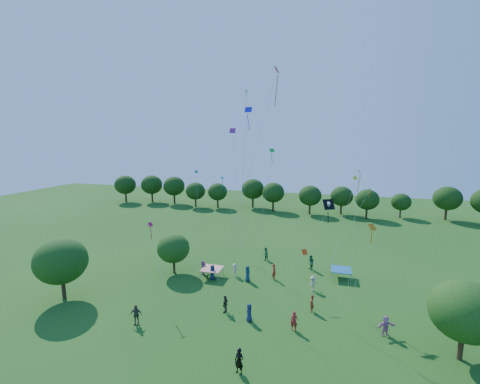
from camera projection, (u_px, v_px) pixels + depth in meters
name	position (u px, v px, depth m)	size (l,w,h in m)	color
near_tree_west	(61.00, 261.00, 31.38)	(4.99, 4.99, 6.19)	#422B19
near_tree_north	(173.00, 248.00, 37.69)	(3.80, 3.80, 4.74)	#422B19
near_tree_east	(465.00, 311.00, 22.59)	(4.73, 4.73, 5.89)	#422B19
treeline	(283.00, 193.00, 69.97)	(88.01, 8.77, 6.77)	#422B19
tent_red_stripe	(212.00, 269.00, 36.72)	(2.20, 2.20, 1.10)	red
tent_blue	(341.00, 270.00, 36.46)	(2.20, 2.20, 1.10)	#185D9D
man_in_black	(239.00, 361.00, 21.68)	(0.68, 0.44, 1.82)	black
crowd_person_0	(248.00, 273.00, 35.78)	(0.89, 0.48, 1.80)	navy
crowd_person_1	(312.00, 303.00, 29.44)	(0.61, 0.39, 1.63)	maroon
crowd_person_2	(311.00, 263.00, 38.76)	(0.93, 0.50, 1.88)	#2A623D
crowd_person_3	(235.00, 270.00, 37.14)	(0.97, 0.44, 1.49)	beige
crowd_person_4	(225.00, 304.00, 29.33)	(0.97, 0.44, 1.65)	#3A362E
crowd_person_5	(203.00, 268.00, 37.60)	(1.53, 0.55, 1.64)	#96578E
crowd_person_6	(249.00, 312.00, 27.94)	(0.79, 0.43, 1.60)	#1A244D
crowd_person_7	(294.00, 321.00, 26.58)	(0.61, 0.39, 1.64)	maroon
crowd_person_8	(265.00, 254.00, 41.95)	(0.86, 0.46, 1.74)	#275B35
crowd_person_9	(313.00, 283.00, 33.53)	(1.05, 0.47, 1.61)	#B1A58E
crowd_person_10	(136.00, 315.00, 27.42)	(1.04, 0.47, 1.77)	#49403A
crowd_person_11	(386.00, 326.00, 25.87)	(1.56, 0.56, 1.67)	#AF669E
crowd_person_12	(212.00, 272.00, 36.23)	(0.84, 0.45, 1.70)	#1A264D
crowd_person_13	(274.00, 272.00, 36.21)	(0.68, 0.44, 1.82)	maroon
pirate_kite	(328.00, 206.00, 30.63)	(4.82, 4.25, 8.71)	black
red_high_kite	(266.00, 112.00, 31.40)	(5.06, 4.82, 21.41)	red
small_kite_0	(153.00, 237.00, 31.15)	(3.07, 2.92, 6.34)	#E40D49
small_kite_1	(300.00, 267.00, 23.72)	(1.75, 2.95, 6.65)	#FF390D
small_kite_2	(356.00, 202.00, 26.04)	(0.72, 1.81, 12.04)	gold
small_kite_3	(197.00, 191.00, 43.18)	(2.96, 6.15, 10.14)	#1A914F
small_kite_4	(245.00, 148.00, 28.12)	(1.49, 1.33, 17.19)	#1915D4
small_kite_5	(234.00, 149.00, 41.46)	(2.01, 1.60, 15.81)	#8E1788
small_kite_6	(244.00, 146.00, 38.39)	(1.39, 1.76, 20.01)	silver
small_kite_7	(227.00, 194.00, 45.14)	(4.64, 5.01, 9.03)	#0CB3B6
small_kite_8	(360.00, 208.00, 38.90)	(4.62, 5.27, 8.51)	#E55A0D
small_kite_9	(367.00, 244.00, 22.81)	(1.45, 3.46, 8.65)	orange
small_kite_10	(350.00, 199.00, 38.15)	(2.65, 4.45, 9.97)	#CFD012
small_kite_11	(269.00, 172.00, 37.42)	(1.68, 2.83, 13.32)	green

